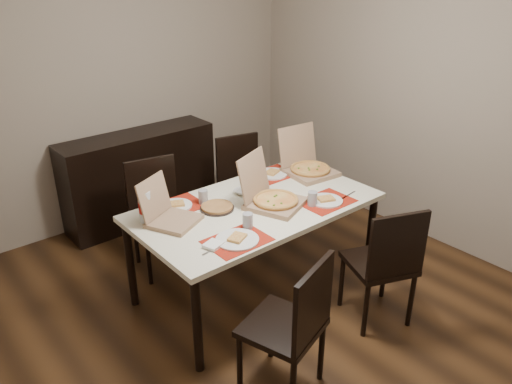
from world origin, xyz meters
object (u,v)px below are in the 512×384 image
dining_table (256,212)px  chair_near_left (293,323)px  pizza_box_center (272,198)px  sideboard (140,177)px  chair_far_right (243,181)px  chair_far_left (158,210)px  dip_bowl (243,192)px  chair_near_right (385,261)px  soda_bottle (145,206)px

dining_table → chair_near_left: bearing=-118.4°
dining_table → pizza_box_center: size_ratio=3.48×
sideboard → chair_far_right: size_ratio=1.61×
sideboard → chair_near_left: 2.63m
chair_near_left → chair_far_left: (0.12, 1.75, 0.00)m
chair_far_right → pizza_box_center: (-0.44, -0.90, 0.30)m
sideboard → dip_bowl: size_ratio=11.24×
chair_near_left → dip_bowl: size_ratio=6.97×
chair_near_left → chair_near_right: bearing=3.8°
chair_near_left → chair_near_right: 0.93m
sideboard → dining_table: bearing=-86.4°
chair_far_left → dip_bowl: chair_far_left is taller
chair_far_right → soda_bottle: size_ratio=3.44×
dip_bowl → chair_far_left: bearing=125.6°
chair_near_left → chair_near_right: size_ratio=1.00×
pizza_box_center → dip_bowl: pizza_box_center is taller
chair_far_left → soda_bottle: soda_bottle is taller
chair_near_left → soda_bottle: soda_bottle is taller
dining_table → sideboard: bearing=93.6°
sideboard → dip_bowl: bearing=-84.3°
chair_near_left → chair_far_right: (1.03, 1.76, 0.00)m
sideboard → pizza_box_center: size_ratio=2.90×
sideboard → chair_near_right: size_ratio=1.61×
chair_near_right → chair_far_left: 1.87m
dining_table → pizza_box_center: 0.17m
chair_near_right → chair_far_left: size_ratio=1.00×
dining_table → soda_bottle: size_ratio=6.66×
dip_bowl → chair_near_right: bearing=-70.5°
chair_near_right → dining_table: bearing=115.8°
pizza_box_center → dip_bowl: bearing=97.8°
chair_far_left → pizza_box_center: bearing=-62.2°
dining_table → chair_far_right: 0.98m
chair_far_right → dip_bowl: 0.82m
chair_far_left → chair_far_right: 0.91m
sideboard → chair_far_left: (-0.28, -0.85, 0.06)m
dip_bowl → chair_far_right: bearing=51.7°
chair_near_left → pizza_box_center: bearing=55.5°
chair_far_right → chair_near_right: bearing=-93.3°
sideboard → chair_far_left: bearing=-108.6°
sideboard → soda_bottle: size_ratio=5.55×
soda_bottle → chair_near_left: bearing=-78.7°
dining_table → chair_near_right: 0.99m
dining_table → chair_far_left: 0.91m
chair_near_right → sideboard: bearing=101.8°
dining_table → chair_far_right: (0.52, 0.82, -0.17)m
chair_far_left → chair_far_right: size_ratio=1.00×
sideboard → chair_near_left: size_ratio=1.61×
sideboard → chair_near_left: chair_near_left is taller
sideboard → soda_bottle: (-0.65, -1.37, 0.41)m
dining_table → chair_far_right: chair_far_right is taller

